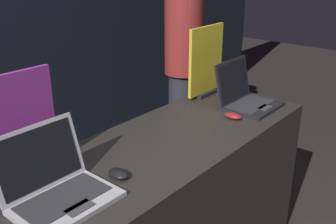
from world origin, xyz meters
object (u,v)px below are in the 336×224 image
object	(u,v)px
laptop_back	(245,96)
mouse_back	(233,116)
promo_stand_front	(14,130)
person_bystander	(183,65)
mouse_front	(119,174)
laptop_front	(55,185)
promo_stand_back	(206,63)

from	to	relation	value
laptop_back	mouse_back	world-z (taller)	laptop_back
promo_stand_front	laptop_back	distance (m)	1.39
laptop_back	mouse_back	xyz separation A→B (m)	(-0.22, -0.05, -0.05)
person_bystander	promo_stand_front	bearing A→B (deg)	-160.65
mouse_front	laptop_back	xyz separation A→B (m)	(1.08, 0.02, 0.05)
laptop_front	promo_stand_front	size ratio (longest dim) A/B	0.83
person_bystander	promo_stand_back	bearing A→B (deg)	-133.54
mouse_front	promo_stand_back	world-z (taller)	promo_stand_back
laptop_back	person_bystander	distance (m)	1.22
mouse_back	person_bystander	bearing A→B (deg)	49.86
laptop_front	promo_stand_back	bearing A→B (deg)	10.77
promo_stand_front	person_bystander	world-z (taller)	person_bystander
mouse_back	promo_stand_back	world-z (taller)	promo_stand_back
laptop_front	mouse_back	bearing A→B (deg)	-5.06
laptop_front	mouse_front	world-z (taller)	laptop_front
promo_stand_back	person_bystander	size ratio (longest dim) A/B	0.26
laptop_front	laptop_back	bearing A→B (deg)	-1.95
promo_stand_front	mouse_back	distance (m)	1.19
promo_stand_back	laptop_front	bearing A→B (deg)	-169.23
mouse_back	laptop_back	bearing A→B (deg)	13.48
mouse_front	mouse_back	xyz separation A→B (m)	(0.86, -0.03, -0.00)
laptop_front	laptop_back	distance (m)	1.35
mouse_front	person_bystander	world-z (taller)	person_bystander
mouse_back	person_bystander	xyz separation A→B (m)	(0.90, 1.06, -0.07)
laptop_front	promo_stand_front	xyz separation A→B (m)	(-0.00, 0.26, 0.15)
promo_stand_front	person_bystander	size ratio (longest dim) A/B	0.25
promo_stand_front	person_bystander	bearing A→B (deg)	19.35
promo_stand_front	laptop_back	bearing A→B (deg)	-12.60
promo_stand_front	promo_stand_back	xyz separation A→B (m)	(1.34, 0.00, 0.00)
laptop_front	mouse_front	bearing A→B (deg)	-14.75
laptop_back	mouse_front	bearing A→B (deg)	-178.80
person_bystander	mouse_back	bearing A→B (deg)	-130.14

